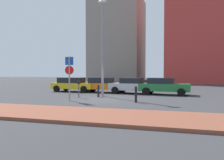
# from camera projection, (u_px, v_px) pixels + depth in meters

# --- Properties ---
(ground_plane) EXTENTS (120.00, 120.00, 0.00)m
(ground_plane) POSITION_uv_depth(u_px,v_px,m) (104.00, 99.00, 17.08)
(ground_plane) COLOR #38383A
(sidewalk_brick) EXTENTS (40.00, 3.40, 0.14)m
(sidewalk_brick) POSITION_uv_depth(u_px,v_px,m) (60.00, 113.00, 10.89)
(sidewalk_brick) COLOR brown
(sidewalk_brick) RESTS_ON ground
(parked_car_yellow) EXTENTS (4.36, 2.16, 1.40)m
(parked_car_yellow) POSITION_uv_depth(u_px,v_px,m) (73.00, 84.00, 23.66)
(parked_car_yellow) COLOR gold
(parked_car_yellow) RESTS_ON ground
(parked_car_orange) EXTENTS (4.61, 2.07, 1.42)m
(parked_car_orange) POSITION_uv_depth(u_px,v_px,m) (104.00, 85.00, 22.75)
(parked_car_orange) COLOR orange
(parked_car_orange) RESTS_ON ground
(parked_car_silver) EXTENTS (4.34, 2.32, 1.42)m
(parked_car_silver) POSITION_uv_depth(u_px,v_px,m) (133.00, 85.00, 21.61)
(parked_car_silver) COLOR #B7BABF
(parked_car_silver) RESTS_ON ground
(parked_car_green) EXTENTS (4.35, 2.15, 1.45)m
(parked_car_green) POSITION_uv_depth(u_px,v_px,m) (164.00, 86.00, 20.49)
(parked_car_green) COLOR #237238
(parked_car_green) RESTS_ON ground
(parking_sign_post) EXTENTS (0.59, 0.16, 3.02)m
(parking_sign_post) POSITION_uv_depth(u_px,v_px,m) (69.00, 73.00, 16.21)
(parking_sign_post) COLOR gray
(parking_sign_post) RESTS_ON ground
(parking_meter) EXTENTS (0.18, 0.14, 1.32)m
(parking_meter) POSITION_uv_depth(u_px,v_px,m) (79.00, 86.00, 18.06)
(parking_meter) COLOR #4C4C51
(parking_meter) RESTS_ON ground
(street_lamp) EXTENTS (0.70, 0.36, 7.67)m
(street_lamp) POSITION_uv_depth(u_px,v_px,m) (102.00, 40.00, 18.90)
(street_lamp) COLOR gray
(street_lamp) RESTS_ON ground
(traffic_bollard_near) EXTENTS (0.16, 0.16, 1.04)m
(traffic_bollard_near) POSITION_uv_depth(u_px,v_px,m) (136.00, 94.00, 15.24)
(traffic_bollard_near) COLOR black
(traffic_bollard_near) RESTS_ON ground
(traffic_bollard_mid) EXTENTS (0.15, 0.15, 0.95)m
(traffic_bollard_mid) POSITION_uv_depth(u_px,v_px,m) (98.00, 91.00, 18.50)
(traffic_bollard_mid) COLOR black
(traffic_bollard_mid) RESTS_ON ground
(building_colorful_midrise) EXTENTS (17.52, 13.14, 28.99)m
(building_colorful_midrise) POSITION_uv_depth(u_px,v_px,m) (218.00, 1.00, 42.05)
(building_colorful_midrise) COLOR #BF3833
(building_colorful_midrise) RESTS_ON ground
(building_under_construction) EXTENTS (10.69, 11.54, 18.21)m
(building_under_construction) POSITION_uv_depth(u_px,v_px,m) (118.00, 40.00, 53.21)
(building_under_construction) COLOR gray
(building_under_construction) RESTS_ON ground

